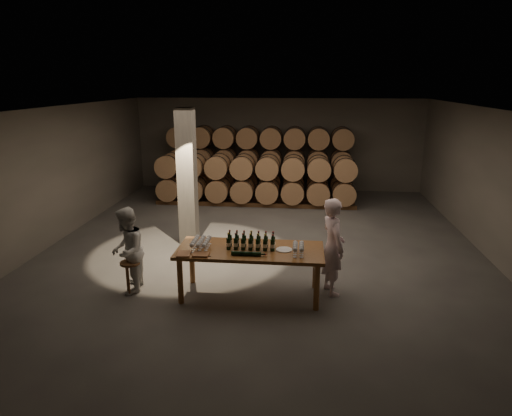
# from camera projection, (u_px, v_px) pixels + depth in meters

# --- Properties ---
(room) EXTENTS (12.00, 12.00, 12.00)m
(room) POSITION_uv_depth(u_px,v_px,m) (187.00, 177.00, 10.68)
(room) COLOR #4B4846
(room) RESTS_ON ground
(tasting_table) EXTENTS (2.60, 1.10, 0.90)m
(tasting_table) POSITION_uv_depth(u_px,v_px,m) (250.00, 254.00, 8.13)
(tasting_table) COLOR brown
(tasting_table) RESTS_ON ground
(barrel_stack_back) EXTENTS (6.26, 0.95, 2.31)m
(barrel_stack_back) POSITION_uv_depth(u_px,v_px,m) (260.00, 160.00, 15.45)
(barrel_stack_back) COLOR #55391D
(barrel_stack_back) RESTS_ON ground
(barrel_stack_front) EXTENTS (6.26, 0.95, 1.57)m
(barrel_stack_front) POSITION_uv_depth(u_px,v_px,m) (255.00, 179.00, 14.21)
(barrel_stack_front) COLOR #55391D
(barrel_stack_front) RESTS_ON ground
(bottle_cluster) EXTENTS (0.86, 0.23, 0.31)m
(bottle_cluster) POSITION_uv_depth(u_px,v_px,m) (251.00, 243.00, 8.08)
(bottle_cluster) COLOR black
(bottle_cluster) RESTS_ON tasting_table
(lying_bottles) EXTENTS (0.60, 0.08, 0.08)m
(lying_bottles) POSITION_uv_depth(u_px,v_px,m) (247.00, 254.00, 7.77)
(lying_bottles) COLOR black
(lying_bottles) RESTS_ON tasting_table
(glass_cluster_left) EXTENTS (0.31, 0.53, 0.17)m
(glass_cluster_left) POSITION_uv_depth(u_px,v_px,m) (201.00, 241.00, 8.11)
(glass_cluster_left) COLOR silver
(glass_cluster_left) RESTS_ON tasting_table
(glass_cluster_right) EXTENTS (0.20, 0.42, 0.18)m
(glass_cluster_right) POSITION_uv_depth(u_px,v_px,m) (298.00, 247.00, 7.84)
(glass_cluster_right) COLOR silver
(glass_cluster_right) RESTS_ON tasting_table
(plate) EXTENTS (0.29, 0.29, 0.02)m
(plate) POSITION_uv_depth(u_px,v_px,m) (284.00, 250.00, 8.04)
(plate) COLOR white
(plate) RESTS_ON tasting_table
(notebook_near) EXTENTS (0.27, 0.22, 0.03)m
(notebook_near) POSITION_uv_depth(u_px,v_px,m) (201.00, 255.00, 7.79)
(notebook_near) COLOR #945C35
(notebook_near) RESTS_ON tasting_table
(notebook_corner) EXTENTS (0.25, 0.31, 0.02)m
(notebook_corner) POSITION_uv_depth(u_px,v_px,m) (184.00, 254.00, 7.83)
(notebook_corner) COLOR #945C35
(notebook_corner) RESTS_ON tasting_table
(pen) EXTENTS (0.14, 0.02, 0.01)m
(pen) POSITION_uv_depth(u_px,v_px,m) (207.00, 256.00, 7.75)
(pen) COLOR black
(pen) RESTS_ON tasting_table
(stool) EXTENTS (0.36, 0.36, 0.60)m
(stool) POSITION_uv_depth(u_px,v_px,m) (130.00, 268.00, 8.32)
(stool) COLOR #55391D
(stool) RESTS_ON ground
(person_man) EXTENTS (0.62, 0.76, 1.80)m
(person_man) POSITION_uv_depth(u_px,v_px,m) (333.00, 246.00, 8.22)
(person_man) COLOR white
(person_man) RESTS_ON ground
(person_woman) EXTENTS (0.73, 0.87, 1.61)m
(person_woman) POSITION_uv_depth(u_px,v_px,m) (127.00, 251.00, 8.29)
(person_woman) COLOR silver
(person_woman) RESTS_ON ground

